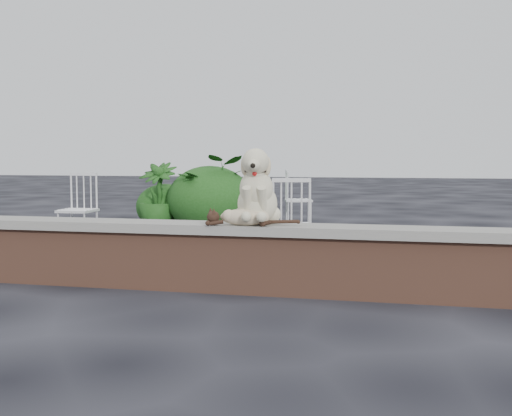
% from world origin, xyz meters
% --- Properties ---
extents(ground, '(60.00, 60.00, 0.00)m').
position_xyz_m(ground, '(0.00, 0.00, 0.00)').
color(ground, black).
rests_on(ground, ground).
extents(brick_wall, '(6.00, 0.30, 0.50)m').
position_xyz_m(brick_wall, '(0.00, 0.00, 0.25)').
color(brick_wall, brown).
rests_on(brick_wall, ground).
extents(capstone, '(6.20, 0.40, 0.08)m').
position_xyz_m(capstone, '(0.00, 0.00, 0.54)').
color(capstone, slate).
rests_on(capstone, brick_wall).
extents(dog, '(0.48, 0.60, 0.65)m').
position_xyz_m(dog, '(-0.06, 0.03, 0.90)').
color(dog, beige).
rests_on(dog, capstone).
extents(cat, '(0.93, 0.31, 0.15)m').
position_xyz_m(cat, '(-0.14, -0.12, 0.66)').
color(cat, '#C2AE8B').
rests_on(cat, capstone).
extents(chair_e, '(0.68, 0.68, 0.94)m').
position_xyz_m(chair_e, '(-0.42, 4.69, 0.47)').
color(chair_e, white).
rests_on(chair_e, ground).
extents(chair_c, '(0.67, 0.67, 0.94)m').
position_xyz_m(chair_c, '(0.05, 1.08, 0.47)').
color(chair_c, white).
rests_on(chair_c, ground).
extents(chair_a, '(0.58, 0.58, 0.94)m').
position_xyz_m(chair_a, '(-2.94, 2.19, 0.47)').
color(chair_a, white).
rests_on(chair_a, ground).
extents(potted_plant_a, '(1.38, 1.32, 1.18)m').
position_xyz_m(potted_plant_a, '(-1.71, 4.05, 0.59)').
color(potted_plant_a, '#1A4714').
rests_on(potted_plant_a, ground).
extents(potted_plant_b, '(0.65, 0.65, 1.07)m').
position_xyz_m(potted_plant_b, '(-2.53, 3.94, 0.53)').
color(potted_plant_b, '#1A4714').
rests_on(potted_plant_b, ground).
extents(shrubbery, '(1.99, 1.79, 1.07)m').
position_xyz_m(shrubbery, '(-1.88, 4.32, 0.42)').
color(shrubbery, '#1A4714').
rests_on(shrubbery, ground).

